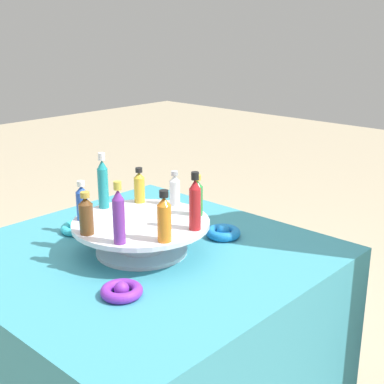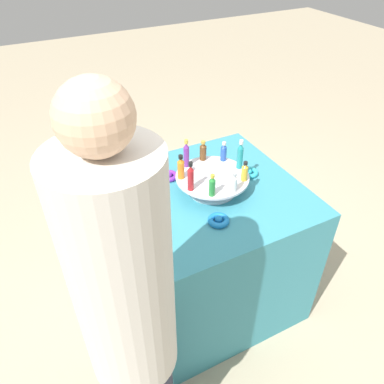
# 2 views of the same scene
# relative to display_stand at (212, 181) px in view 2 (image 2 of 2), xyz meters

# --- Properties ---
(ground_plane) EXTENTS (12.00, 12.00, 0.00)m
(ground_plane) POSITION_rel_display_stand_xyz_m (0.00, 0.00, -0.83)
(ground_plane) COLOR tan
(party_table) EXTENTS (0.85, 0.85, 0.78)m
(party_table) POSITION_rel_display_stand_xyz_m (0.00, 0.00, -0.44)
(party_table) COLOR teal
(party_table) RESTS_ON ground_plane
(display_stand) EXTENTS (0.35, 0.35, 0.08)m
(display_stand) POSITION_rel_display_stand_xyz_m (0.00, 0.00, 0.00)
(display_stand) COLOR silver
(display_stand) RESTS_ON party_table
(bottle_blue) EXTENTS (0.03, 0.03, 0.10)m
(bottle_blue) POSITION_rel_display_stand_xyz_m (-0.09, 0.11, 0.08)
(bottle_blue) COLOR #234CAD
(bottle_blue) RESTS_ON display_stand
(bottle_brown) EXTENTS (0.03, 0.03, 0.10)m
(bottle_brown) POSITION_rel_display_stand_xyz_m (-0.15, 0.03, 0.08)
(bottle_brown) COLOR brown
(bottle_brown) RESTS_ON display_stand
(bottle_purple) EXTENTS (0.03, 0.03, 0.15)m
(bottle_purple) POSITION_rel_display_stand_xyz_m (-0.13, -0.07, 0.10)
(bottle_purple) COLOR #702D93
(bottle_purple) RESTS_ON display_stand
(bottle_orange) EXTENTS (0.03, 0.03, 0.12)m
(bottle_orange) POSITION_rel_display_stand_xyz_m (-0.05, -0.14, 0.09)
(bottle_orange) COLOR orange
(bottle_orange) RESTS_ON display_stand
(bottle_red) EXTENTS (0.03, 0.03, 0.14)m
(bottle_red) POSITION_rel_display_stand_xyz_m (0.05, -0.14, 0.10)
(bottle_red) COLOR #B21E23
(bottle_red) RESTS_ON display_stand
(bottle_green) EXTENTS (0.03, 0.03, 0.11)m
(bottle_green) POSITION_rel_display_stand_xyz_m (0.13, -0.08, 0.08)
(bottle_green) COLOR #288438
(bottle_green) RESTS_ON display_stand
(bottle_clear) EXTENTS (0.03, 0.03, 0.10)m
(bottle_clear) POSITION_rel_display_stand_xyz_m (0.15, 0.02, 0.08)
(bottle_clear) COLOR silver
(bottle_clear) RESTS_ON display_stand
(bottle_gold) EXTENTS (0.03, 0.03, 0.10)m
(bottle_gold) POSITION_rel_display_stand_xyz_m (0.10, 0.11, 0.08)
(bottle_gold) COLOR gold
(bottle_gold) RESTS_ON display_stand
(bottle_teal) EXTENTS (0.03, 0.03, 0.15)m
(bottle_teal) POSITION_rel_display_stand_xyz_m (0.00, 0.15, 0.10)
(bottle_teal) COLOR teal
(bottle_teal) RESTS_ON display_stand
(ribbon_bow_purple) EXTENTS (0.09, 0.09, 0.03)m
(ribbon_bow_purple) POSITION_rel_display_stand_xyz_m (-0.19, -0.14, -0.04)
(ribbon_bow_purple) COLOR purple
(ribbon_bow_purple) RESTS_ON party_table
(ribbon_bow_blue) EXTENTS (0.09, 0.09, 0.04)m
(ribbon_bow_blue) POSITION_rel_display_stand_xyz_m (0.22, -0.09, -0.04)
(ribbon_bow_blue) COLOR blue
(ribbon_bow_blue) RESTS_ON party_table
(ribbon_bow_teal) EXTENTS (0.10, 0.10, 0.03)m
(ribbon_bow_teal) POSITION_rel_display_stand_xyz_m (-0.03, 0.23, -0.04)
(ribbon_bow_teal) COLOR #2DB7CC
(ribbon_bow_teal) RESTS_ON party_table
(person_figure) EXTENTS (0.28, 0.28, 1.63)m
(person_figure) POSITION_rel_display_stand_xyz_m (0.57, -0.61, -0.01)
(person_figure) COLOR #282D42
(person_figure) RESTS_ON ground_plane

